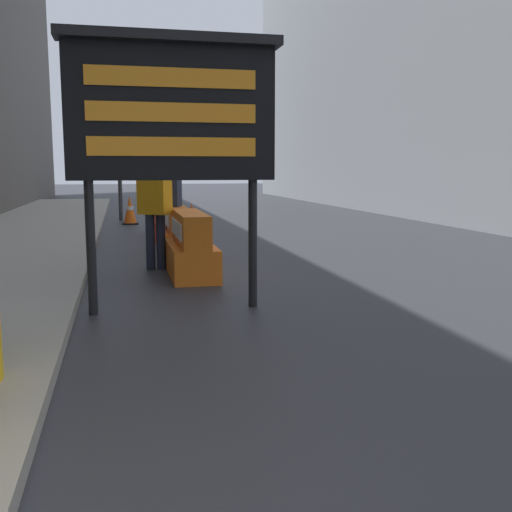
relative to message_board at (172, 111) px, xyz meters
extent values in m
cylinder|color=black|center=(-0.88, 0.01, -1.44)|extent=(0.10, 0.10, 1.44)
cylinder|color=black|center=(0.88, 0.01, -1.44)|extent=(0.10, 0.10, 1.44)
cube|color=black|center=(0.00, 0.01, -0.02)|extent=(2.20, 0.24, 1.41)
cube|color=black|center=(0.00, -0.06, 0.73)|extent=(2.32, 0.34, 0.10)
cube|color=orange|center=(0.00, -0.12, 0.33)|extent=(1.76, 0.02, 0.20)
cube|color=orange|center=(0.00, -0.12, -0.02)|extent=(1.76, 0.02, 0.20)
cube|color=orange|center=(0.00, -0.12, -0.37)|extent=(1.76, 0.02, 0.20)
cube|color=orange|center=(0.42, 2.17, -1.93)|extent=(0.64, 1.78, 0.46)
cube|color=orange|center=(0.42, 2.17, -1.46)|extent=(0.38, 1.78, 0.46)
cube|color=white|center=(0.22, 2.17, -1.46)|extent=(0.02, 1.42, 0.23)
cube|color=orange|center=(0.42, 4.59, -1.94)|extent=(0.58, 2.11, 0.44)
cube|color=orange|center=(0.42, 4.59, -1.51)|extent=(0.35, 2.11, 0.44)
cube|color=white|center=(0.24, 4.59, -1.51)|extent=(0.02, 1.69, 0.22)
cube|color=red|center=(0.42, 7.24, -1.95)|extent=(0.59, 2.19, 0.43)
cube|color=red|center=(0.42, 7.24, -1.52)|extent=(0.35, 2.19, 0.43)
cube|color=white|center=(0.24, 7.24, -1.52)|extent=(0.02, 1.76, 0.21)
cube|color=black|center=(0.78, 9.43, -2.14)|extent=(0.31, 0.31, 0.04)
cone|color=#EA560F|center=(0.78, 9.43, -1.86)|extent=(0.25, 0.25, 0.52)
cylinder|color=white|center=(0.78, 9.43, -1.84)|extent=(0.14, 0.14, 0.07)
cube|color=black|center=(-0.31, 10.68, -2.14)|extent=(0.44, 0.44, 0.04)
cone|color=#EA560F|center=(-0.31, 10.68, -1.74)|extent=(0.35, 0.35, 0.75)
cylinder|color=white|center=(-0.31, 10.68, -1.71)|extent=(0.20, 0.20, 0.11)
cube|color=black|center=(1.06, 7.46, -2.14)|extent=(0.43, 0.43, 0.04)
cone|color=#EA560F|center=(1.06, 7.46, -1.76)|extent=(0.34, 0.34, 0.73)
cylinder|color=white|center=(1.06, 7.46, -1.72)|extent=(0.20, 0.20, 0.10)
cylinder|color=#2D2D30|center=(-0.57, 12.03, -0.38)|extent=(0.12, 0.12, 3.55)
cube|color=#23281E|center=(-0.57, 11.87, 0.97)|extent=(0.28, 0.28, 0.84)
sphere|color=#360605|center=(-0.57, 11.72, 1.25)|extent=(0.15, 0.15, 0.15)
sphere|color=#392C06|center=(-0.57, 11.72, 0.97)|extent=(0.15, 0.15, 0.15)
sphere|color=green|center=(-0.57, 11.72, 0.69)|extent=(0.15, 0.15, 0.15)
cylinder|color=#23283D|center=(-0.13, 2.83, -1.73)|extent=(0.14, 0.14, 0.86)
cylinder|color=#23283D|center=(0.03, 2.83, -1.73)|extent=(0.14, 0.14, 0.86)
cube|color=orange|center=(-0.05, 2.83, -0.96)|extent=(0.54, 0.49, 0.68)
sphere|color=tan|center=(-0.05, 2.83, -0.50)|extent=(0.24, 0.24, 0.24)
cylinder|color=#23283D|center=(0.30, 4.50, -1.76)|extent=(0.13, 0.13, 0.79)
cylinder|color=#23283D|center=(0.45, 4.50, -1.76)|extent=(0.13, 0.13, 0.79)
cube|color=#232838|center=(0.37, 4.50, -1.05)|extent=(0.37, 0.49, 0.63)
sphere|color=gray|center=(0.37, 4.50, -0.63)|extent=(0.22, 0.22, 0.22)
camera|label=1|loc=(-0.55, -6.52, -0.60)|focal=42.00mm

